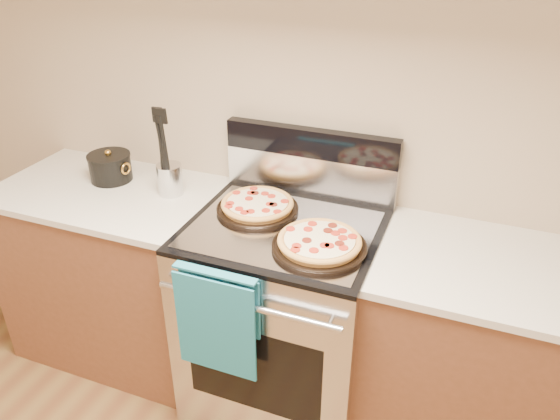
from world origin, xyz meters
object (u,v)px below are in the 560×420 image
(utensil_crock, at_px, (170,179))
(saucepan, at_px, (110,168))
(range_body, at_px, (284,318))
(pepperoni_pizza_front, at_px, (319,243))
(pepperoni_pizza_back, at_px, (257,206))

(utensil_crock, distance_m, saucepan, 0.34)
(range_body, relative_size, pepperoni_pizza_front, 2.60)
(pepperoni_pizza_front, bearing_deg, saucepan, 167.73)
(saucepan, bearing_deg, utensil_crock, -3.64)
(range_body, relative_size, pepperoni_pizza_back, 2.68)
(range_body, bearing_deg, pepperoni_pizza_back, 154.66)
(range_body, bearing_deg, utensil_crock, 169.98)
(utensil_crock, bearing_deg, range_body, -10.02)
(pepperoni_pizza_back, relative_size, utensil_crock, 2.43)
(pepperoni_pizza_back, relative_size, pepperoni_pizza_front, 0.97)
(saucepan, bearing_deg, range_body, -7.71)
(pepperoni_pizza_front, height_order, saucepan, saucepan)
(pepperoni_pizza_front, relative_size, utensil_crock, 2.51)
(pepperoni_pizza_back, xyz_separation_m, saucepan, (-0.77, 0.05, 0.02))
(pepperoni_pizza_back, bearing_deg, range_body, -25.34)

